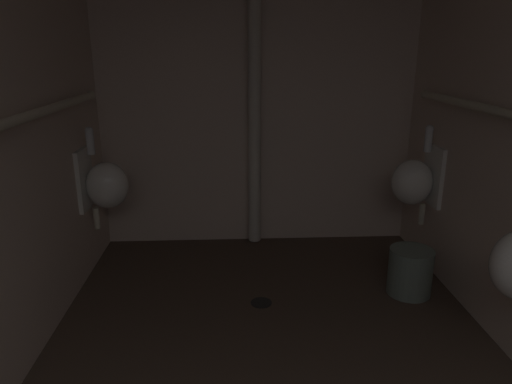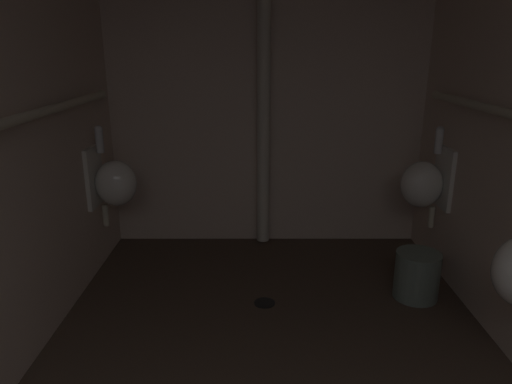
{
  "view_description": "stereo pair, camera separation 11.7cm",
  "coord_description": "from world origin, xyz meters",
  "px_view_note": "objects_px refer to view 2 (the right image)",
  "views": [
    {
      "loc": [
        -0.21,
        0.06,
        1.61
      ],
      "look_at": [
        -0.08,
        2.48,
        0.87
      ],
      "focal_mm": 32.83,
      "sensor_mm": 36.0,
      "label": 1
    },
    {
      "loc": [
        -0.09,
        0.06,
        1.61
      ],
      "look_at": [
        -0.08,
        2.48,
        0.87
      ],
      "focal_mm": 32.83,
      "sensor_mm": 36.0,
      "label": 2
    }
  ],
  "objects_px": {
    "urinal_left_mid": "(112,182)",
    "urinal_right_far": "(424,183)",
    "floor_drain": "(264,303)",
    "standpipe_back_wall": "(263,98)",
    "waste_bin": "(416,275)"
  },
  "relations": [
    {
      "from": "urinal_left_mid",
      "to": "urinal_right_far",
      "type": "relative_size",
      "value": 1.0
    },
    {
      "from": "floor_drain",
      "to": "standpipe_back_wall",
      "type": "bearing_deg",
      "value": 89.76
    },
    {
      "from": "urinal_right_far",
      "to": "standpipe_back_wall",
      "type": "bearing_deg",
      "value": 157.0
    },
    {
      "from": "urinal_left_mid",
      "to": "floor_drain",
      "type": "relative_size",
      "value": 5.39
    },
    {
      "from": "floor_drain",
      "to": "waste_bin",
      "type": "bearing_deg",
      "value": 4.75
    },
    {
      "from": "urinal_left_mid",
      "to": "floor_drain",
      "type": "distance_m",
      "value": 1.41
    },
    {
      "from": "urinal_right_far",
      "to": "floor_drain",
      "type": "height_order",
      "value": "urinal_right_far"
    },
    {
      "from": "urinal_left_mid",
      "to": "standpipe_back_wall",
      "type": "bearing_deg",
      "value": 22.56
    },
    {
      "from": "urinal_left_mid",
      "to": "floor_drain",
      "type": "bearing_deg",
      "value": -26.63
    },
    {
      "from": "urinal_right_far",
      "to": "floor_drain",
      "type": "relative_size",
      "value": 5.39
    },
    {
      "from": "waste_bin",
      "to": "urinal_left_mid",
      "type": "bearing_deg",
      "value": 167.54
    },
    {
      "from": "urinal_right_far",
      "to": "floor_drain",
      "type": "distance_m",
      "value": 1.45
    },
    {
      "from": "urinal_left_mid",
      "to": "standpipe_back_wall",
      "type": "distance_m",
      "value": 1.33
    },
    {
      "from": "standpipe_back_wall",
      "to": "floor_drain",
      "type": "distance_m",
      "value": 1.6
    },
    {
      "from": "urinal_right_far",
      "to": "standpipe_back_wall",
      "type": "height_order",
      "value": "standpipe_back_wall"
    }
  ]
}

